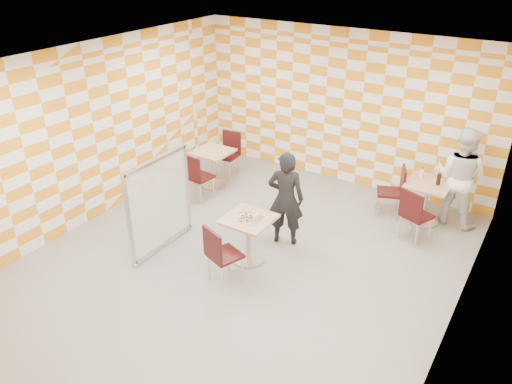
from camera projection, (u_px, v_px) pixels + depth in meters
room_shell at (263, 160)px, 7.38m from camera, size 7.00×7.00×7.00m
main_table at (249, 232)px, 7.48m from camera, size 0.70×0.70×0.75m
second_table at (426, 196)px, 8.50m from camera, size 0.70×0.70×0.75m
empty_table at (213, 162)px, 9.77m from camera, size 0.70×0.70×0.75m
chair_main_front at (219, 252)px, 6.94m from camera, size 0.54×0.55×0.92m
chair_second_front at (414, 212)px, 7.94m from camera, size 0.55×0.56×0.92m
chair_second_side at (396, 188)px, 8.70m from camera, size 0.56×0.55×0.92m
chair_empty_near at (196, 174)px, 9.20m from camera, size 0.46×0.47×0.92m
chair_empty_far at (229, 150)px, 10.23m from camera, size 0.44×0.45×0.92m
partition at (160, 204)px, 7.66m from camera, size 0.08×1.38×1.55m
man_dark at (286, 199)px, 7.83m from camera, size 0.67×0.55×1.58m
man_white at (460, 176)px, 8.36m from camera, size 0.96×0.81×1.73m
pizza_on_foil at (248, 217)px, 7.35m from camera, size 0.40×0.40×0.04m
sport_bottle at (422, 173)px, 8.55m from camera, size 0.06×0.06×0.20m
soda_bottle at (439, 179)px, 8.30m from camera, size 0.07×0.07×0.23m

